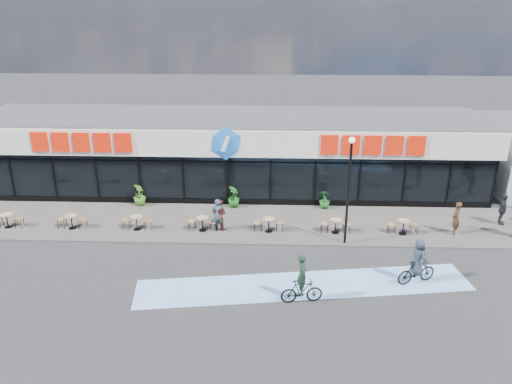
% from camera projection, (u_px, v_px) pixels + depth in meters
% --- Properties ---
extents(ground, '(120.00, 120.00, 0.00)m').
position_uv_depth(ground, '(213.00, 266.00, 22.43)').
color(ground, '#28282B').
rests_on(ground, ground).
extents(sidewalk, '(44.00, 5.00, 0.10)m').
position_uv_depth(sidewalk, '(223.00, 223.00, 26.60)').
color(sidewalk, '#5C5551').
rests_on(sidewalk, ground).
extents(bike_lane, '(14.17, 4.13, 0.01)m').
position_uv_depth(bike_lane, '(304.00, 285.00, 20.89)').
color(bike_lane, '#80B7F2').
rests_on(bike_lane, ground).
extents(building, '(30.60, 6.57, 4.75)m').
position_uv_depth(building, '(231.00, 152.00, 30.82)').
color(building, black).
rests_on(building, ground).
extents(lamp_post, '(0.28, 0.28, 5.31)m').
position_uv_depth(lamp_post, '(349.00, 182.00, 23.17)').
color(lamp_post, black).
rests_on(lamp_post, sidewalk).
extents(bistro_set_0, '(1.54, 0.62, 0.90)m').
position_uv_depth(bistro_set_0, '(8.00, 218.00, 25.87)').
color(bistro_set_0, tan).
rests_on(bistro_set_0, sidewalk).
extents(bistro_set_1, '(1.54, 0.62, 0.90)m').
position_uv_depth(bistro_set_1, '(72.00, 220.00, 25.75)').
color(bistro_set_1, tan).
rests_on(bistro_set_1, sidewalk).
extents(bistro_set_2, '(1.54, 0.62, 0.90)m').
position_uv_depth(bistro_set_2, '(137.00, 221.00, 25.63)').
color(bistro_set_2, tan).
rests_on(bistro_set_2, sidewalk).
extents(bistro_set_3, '(1.54, 0.62, 0.90)m').
position_uv_depth(bistro_set_3, '(203.00, 222.00, 25.51)').
color(bistro_set_3, tan).
rests_on(bistro_set_3, sidewalk).
extents(bistro_set_4, '(1.54, 0.62, 0.90)m').
position_uv_depth(bistro_set_4, '(269.00, 223.00, 25.39)').
color(bistro_set_4, tan).
rests_on(bistro_set_4, sidewalk).
extents(bistro_set_5, '(1.54, 0.62, 0.90)m').
position_uv_depth(bistro_set_5, '(336.00, 224.00, 25.27)').
color(bistro_set_5, tan).
rests_on(bistro_set_5, sidewalk).
extents(bistro_set_6, '(1.54, 0.62, 0.90)m').
position_uv_depth(bistro_set_6, '(403.00, 225.00, 25.15)').
color(bistro_set_6, tan).
rests_on(bistro_set_6, sidewalk).
extents(potted_plant_left, '(0.81, 0.81, 1.23)m').
position_uv_depth(potted_plant_left, '(139.00, 195.00, 28.51)').
color(potted_plant_left, '#396C1F').
rests_on(potted_plant_left, sidewalk).
extents(potted_plant_mid, '(0.76, 0.76, 1.20)m').
position_uv_depth(potted_plant_mid, '(234.00, 197.00, 28.29)').
color(potted_plant_mid, '#175117').
rests_on(potted_plant_mid, sidewalk).
extents(potted_plant_right, '(0.74, 0.74, 1.05)m').
position_uv_depth(potted_plant_right, '(325.00, 199.00, 28.13)').
color(potted_plant_right, '#18561F').
rests_on(potted_plant_right, sidewalk).
extents(patron_left, '(0.71, 0.55, 1.72)m').
position_uv_depth(patron_left, '(218.00, 215.00, 25.32)').
color(patron_left, '#32434D').
rests_on(patron_left, sidewalk).
extents(patron_right, '(0.96, 0.85, 1.63)m').
position_uv_depth(patron_right, '(219.00, 214.00, 25.49)').
color(patron_right, '#4F1F1C').
rests_on(patron_right, sidewalk).
extents(pedestrian_a, '(0.55, 0.70, 1.71)m').
position_uv_depth(pedestrian_a, '(456.00, 218.00, 24.94)').
color(pedestrian_a, '#3C2615').
rests_on(pedestrian_a, sidewalk).
extents(pedestrian_b, '(0.60, 1.04, 1.67)m').
position_uv_depth(pedestrian_b, '(503.00, 210.00, 26.01)').
color(pedestrian_b, black).
rests_on(pedestrian_b, sidewalk).
extents(cyclist_a, '(1.73, 0.73, 2.11)m').
position_uv_depth(cyclist_a, '(302.00, 286.00, 19.47)').
color(cyclist_a, black).
rests_on(cyclist_a, ground).
extents(cyclist_b, '(1.85, 1.11, 2.02)m').
position_uv_depth(cyclist_b, '(417.00, 266.00, 20.79)').
color(cyclist_b, black).
rests_on(cyclist_b, ground).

